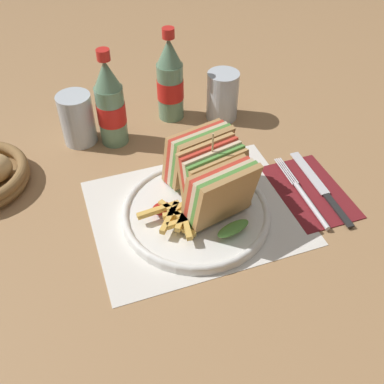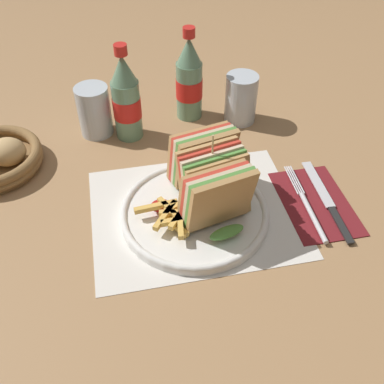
# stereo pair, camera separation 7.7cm
# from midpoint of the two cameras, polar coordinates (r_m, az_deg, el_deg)

# --- Properties ---
(ground_plane) EXTENTS (4.00, 4.00, 0.00)m
(ground_plane) POSITION_cam_midpoint_polar(r_m,az_deg,el_deg) (0.78, 2.02, -3.48)
(ground_plane) COLOR #9E754C
(placemat) EXTENTS (0.36, 0.29, 0.00)m
(placemat) POSITION_cam_midpoint_polar(r_m,az_deg,el_deg) (0.79, 3.18, -2.69)
(placemat) COLOR silver
(placemat) RESTS_ON ground_plane
(plate_main) EXTENTS (0.26, 0.26, 0.02)m
(plate_main) POSITION_cam_midpoint_polar(r_m,az_deg,el_deg) (0.78, 3.13, -2.72)
(plate_main) COLOR white
(plate_main) RESTS_ON ground_plane
(club_sandwich) EXTENTS (0.13, 0.21, 0.15)m
(club_sandwich) POSITION_cam_midpoint_polar(r_m,az_deg,el_deg) (0.75, 5.33, 1.57)
(club_sandwich) COLOR tan
(club_sandwich) RESTS_ON plate_main
(fries_pile) EXTENTS (0.10, 0.10, 0.02)m
(fries_pile) POSITION_cam_midpoint_polar(r_m,az_deg,el_deg) (0.74, 0.53, -3.09)
(fries_pile) COLOR gold
(fries_pile) RESTS_ON plate_main
(ketchup_blob) EXTENTS (0.04, 0.03, 0.01)m
(ketchup_blob) POSITION_cam_midpoint_polar(r_m,az_deg,el_deg) (0.77, -1.13, -1.88)
(ketchup_blob) COLOR maroon
(ketchup_blob) RESTS_ON plate_main
(napkin) EXTENTS (0.12, 0.19, 0.00)m
(napkin) POSITION_cam_midpoint_polar(r_m,az_deg,el_deg) (0.85, 17.94, -1.38)
(napkin) COLOR maroon
(napkin) RESTS_ON ground_plane
(fork) EXTENTS (0.02, 0.20, 0.01)m
(fork) POSITION_cam_midpoint_polar(r_m,az_deg,el_deg) (0.82, 17.27, -2.19)
(fork) COLOR silver
(fork) RESTS_ON napkin
(knife) EXTENTS (0.02, 0.21, 0.00)m
(knife) POSITION_cam_midpoint_polar(r_m,az_deg,el_deg) (0.85, 19.29, -1.11)
(knife) COLOR black
(knife) RESTS_ON napkin
(coke_bottle_near) EXTENTS (0.06, 0.06, 0.20)m
(coke_bottle_near) POSITION_cam_midpoint_polar(r_m,az_deg,el_deg) (0.92, -5.96, 11.52)
(coke_bottle_near) COLOR slate
(coke_bottle_near) RESTS_ON ground_plane
(coke_bottle_far) EXTENTS (0.06, 0.06, 0.20)m
(coke_bottle_far) POSITION_cam_midpoint_polar(r_m,az_deg,el_deg) (0.98, 1.94, 13.90)
(coke_bottle_far) COLOR slate
(coke_bottle_far) RESTS_ON ground_plane
(glass_near) EXTENTS (0.07, 0.07, 0.11)m
(glass_near) POSITION_cam_midpoint_polar(r_m,az_deg,el_deg) (1.00, 8.45, 11.23)
(glass_near) COLOR silver
(glass_near) RESTS_ON ground_plane
(glass_far) EXTENTS (0.07, 0.07, 0.11)m
(glass_far) POSITION_cam_midpoint_polar(r_m,az_deg,el_deg) (0.96, -10.00, 9.66)
(glass_far) COLOR silver
(glass_far) RESTS_ON ground_plane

